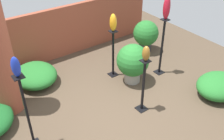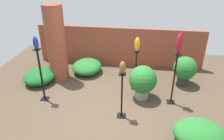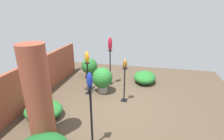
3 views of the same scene
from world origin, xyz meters
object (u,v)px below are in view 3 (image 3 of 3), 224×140
Objects in this scene: art_vase_bronze at (125,64)px; pedestal_bronze at (124,86)px; pedestal_cobalt at (92,120)px; art_vase_cobalt at (90,80)px; potted_plant_front_left at (102,79)px; potted_plant_back_center at (89,67)px; pedestal_ruby at (110,69)px; brick_pillar at (38,95)px; art_vase_ruby at (110,44)px; art_vase_amber at (87,57)px; pedestal_amber at (88,80)px.

pedestal_bronze is at bearing -90.00° from art_vase_bronze.
pedestal_cobalt is 4.41× the size of art_vase_cobalt.
pedestal_cobalt is 2.57m from potted_plant_front_left.
art_vase_bronze is 0.33× the size of potted_plant_back_center.
potted_plant_back_center is (0.43, 1.00, -0.13)m from pedestal_ruby.
potted_plant_back_center is (3.73, 0.17, -0.63)m from brick_pillar.
potted_plant_front_left is at bearing 62.15° from pedestal_bronze.
brick_pillar is 4.46× the size of art_vase_ruby.
art_vase_amber is (2.34, -0.27, 0.21)m from brick_pillar.
art_vase_amber reaches higher than pedestal_bronze.
pedestal_cobalt is 1.25× the size of pedestal_bronze.
brick_pillar is 7.88× the size of art_vase_bronze.
art_vase_ruby is (3.28, 0.34, 0.96)m from pedestal_cobalt.
art_vase_ruby is at bearing -14.23° from brick_pillar.
art_vase_ruby is (1.20, 0.74, 1.10)m from pedestal_bronze.
brick_pillar is at bearing 143.07° from art_vase_bronze.
pedestal_cobalt reaches higher than pedestal_bronze.
pedestal_ruby is 0.96× the size of pedestal_cobalt.
art_vase_amber is at bearing 0.00° from pedestal_amber.
pedestal_bronze is (-1.20, -0.74, -0.11)m from pedestal_ruby.
art_vase_bronze is (2.08, -0.40, 0.62)m from pedestal_cobalt.
art_vase_bronze is at bearing -133.13° from potted_plant_back_center.
pedestal_amber is 1.53m from art_vase_bronze.
brick_pillar is 2.69m from pedestal_bronze.
brick_pillar is at bearing 90.89° from pedestal_cobalt.
art_vase_ruby reaches higher than pedestal_ruby.
art_vase_amber is at bearing 21.45° from pedestal_cobalt.
pedestal_ruby reaches higher than pedestal_bronze.
pedestal_ruby is at bearing 31.58° from pedestal_bronze.
pedestal_ruby is 1.10m from potted_plant_back_center.
pedestal_bronze is 3.97× the size of art_vase_bronze.
pedestal_cobalt is at bearing 169.23° from pedestal_bronze.
pedestal_cobalt is 2.81× the size of art_vase_ruby.
potted_plant_back_center is at bearing 2.55° from brick_pillar.
pedestal_bronze is at bearing -10.77° from art_vase_cobalt.
potted_plant_back_center is at bearing 19.95° from art_vase_cobalt.
art_vase_cobalt reaches higher than potted_plant_front_left.
pedestal_ruby is 1.12m from pedestal_amber.
art_vase_amber is at bearing 21.45° from art_vase_cobalt.
pedestal_cobalt is 1.64× the size of potted_plant_back_center.
pedestal_amber is 3.54× the size of art_vase_cobalt.
pedestal_amber is at bearing 21.45° from pedestal_cobalt.
art_vase_bronze reaches higher than potted_plant_back_center.
art_vase_cobalt is 4.10m from potted_plant_back_center.
brick_pillar is 2.72m from potted_plant_front_left.
art_vase_ruby is at bearing -113.17° from potted_plant_back_center.
art_vase_amber is 1.21× the size of art_vase_cobalt.
pedestal_ruby is at bearing 0.00° from art_vase_ruby.
art_vase_amber is 2.51m from art_vase_cobalt.
art_vase_ruby is 1.57× the size of art_vase_cobalt.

